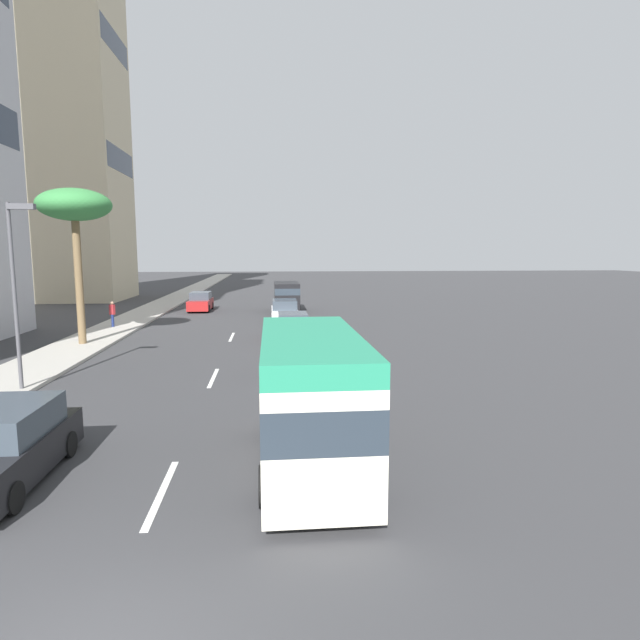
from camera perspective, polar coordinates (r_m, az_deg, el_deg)
The scene contains 16 objects.
ground_plane at distance 37.79m, azimuth -9.04°, elevation -0.31°, with size 198.00×198.00×0.00m, color #38383A.
sidewalk_right at distance 39.09m, azimuth -20.75°, elevation -0.34°, with size 162.00×3.23×0.15m, color #B2ADA3.
lane_stripe_near at distance 12.09m, azimuth -17.09°, elevation -17.74°, with size 3.20×0.16×0.01m, color silver.
lane_stripe_mid at distance 21.59m, azimuth -11.71°, elevation -6.27°, with size 3.20×0.16×0.01m, color silver.
lane_stripe_far at distance 31.57m, azimuth -9.73°, elevation -1.86°, with size 3.20×0.16×0.01m, color silver.
minibus_lead at distance 12.29m, azimuth -1.03°, elevation -8.29°, with size 6.53×2.40×3.20m.
car_second at distance 30.57m, azimuth -3.04°, elevation -0.69°, with size 4.22×1.90×1.54m.
car_third at distance 22.34m, azimuth -2.18°, elevation -3.72°, with size 4.45×1.92×1.56m.
car_fourth at distance 13.70m, azimuth -31.58°, elevation -11.91°, with size 4.60×1.90×1.70m.
van_fifth at distance 44.57m, azimuth -3.71°, elevation 2.79°, with size 4.86×2.22×2.49m.
car_sixth at distance 37.76m, azimuth -3.95°, elevation 0.95°, with size 4.68×1.96×1.65m.
car_seventh at distance 46.15m, azimuth -13.07°, elevation 1.96°, with size 4.41×1.87×1.63m.
pedestrian_near_lamp at distance 36.95m, azimuth -21.98°, elevation 0.75°, with size 0.33×0.38×1.70m.
palm_tree at distance 30.65m, azimuth -25.51°, elevation 11.11°, with size 3.77×3.77×8.27m.
street_lamp at distance 21.31m, azimuth -30.55°, elevation 4.29°, with size 0.24×0.97×6.68m.
office_tower_far at distance 64.88m, azimuth -27.48°, elevation 24.06°, with size 10.18×12.56×48.87m.
Camera 1 is at (-5.87, -2.37, 5.10)m, focal length 28.94 mm.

